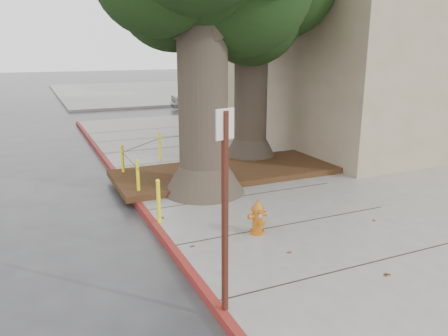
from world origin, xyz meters
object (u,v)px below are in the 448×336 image
Objects in this scene: car_silver at (200,99)px; fire_hydrant at (257,217)px; car_red at (285,96)px; signpost at (225,202)px.

fire_hydrant is at bearing 169.45° from car_silver.
fire_hydrant is 0.19× the size of car_silver.
car_silver is at bearing 67.79° from fire_hydrant.
car_silver is 5.94m from car_red.
signpost is 0.80× the size of car_red.
car_silver is 1.03× the size of car_red.
fire_hydrant is 21.63m from car_red.
car_red is (11.88, 18.08, 0.09)m from fire_hydrant.
signpost is (-1.65, -2.11, 1.25)m from fire_hydrant.
signpost reaches higher than fire_hydrant.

